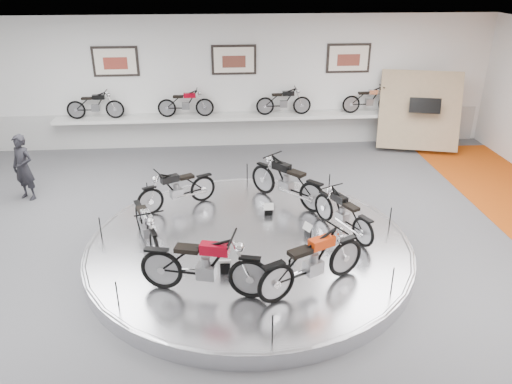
{
  "coord_description": "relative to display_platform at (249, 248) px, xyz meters",
  "views": [
    {
      "loc": [
        -0.54,
        -8.29,
        5.34
      ],
      "look_at": [
        0.16,
        0.6,
        1.24
      ],
      "focal_mm": 35.0,
      "sensor_mm": 36.0,
      "label": 1
    }
  ],
  "objects": [
    {
      "name": "poster_center",
      "position": [
        0.0,
        6.66,
        2.55
      ],
      "size": [
        1.35,
        0.06,
        0.88
      ],
      "primitive_type": "cube",
      "color": "white",
      "rests_on": "wall_back"
    },
    {
      "name": "bike_b",
      "position": [
        0.98,
        1.72,
        0.69
      ],
      "size": [
        1.71,
        1.79,
        1.08
      ],
      "primitive_type": null,
      "rotation": [
        0.0,
        0.0,
        2.31
      ],
      "color": "black",
      "rests_on": "display_platform"
    },
    {
      "name": "shelf_bike_b",
      "position": [
        -1.5,
        6.4,
        1.27
      ],
      "size": [
        1.22,
        0.43,
        0.73
      ],
      "primitive_type": null,
      "color": "maroon",
      "rests_on": "shelf"
    },
    {
      "name": "wall_back",
      "position": [
        0.0,
        6.7,
        1.85
      ],
      "size": [
        16.0,
        0.0,
        16.0
      ],
      "primitive_type": "plane",
      "rotation": [
        1.57,
        0.0,
        0.0
      ],
      "color": "white",
      "rests_on": "floor"
    },
    {
      "name": "bike_d",
      "position": [
        -1.98,
        -0.05,
        0.62
      ],
      "size": [
        1.06,
        1.68,
        0.93
      ],
      "primitive_type": null,
      "rotation": [
        0.0,
        0.0,
        5.06
      ],
      "color": "silver",
      "rests_on": "display_platform"
    },
    {
      "name": "poster_right",
      "position": [
        3.5,
        6.66,
        2.55
      ],
      "size": [
        1.35,
        0.06,
        0.88
      ],
      "primitive_type": "cube",
      "color": "white",
      "rests_on": "wall_back"
    },
    {
      "name": "shelf",
      "position": [
        0.0,
        6.4,
        0.85
      ],
      "size": [
        11.0,
        0.55,
        0.1
      ],
      "primitive_type": "cube",
      "color": "silver",
      "rests_on": "wall_back"
    },
    {
      "name": "dado_band",
      "position": [
        0.0,
        6.68,
        0.4
      ],
      "size": [
        15.68,
        0.04,
        1.1
      ],
      "primitive_type": "cube",
      "color": "#BCBCBA",
      "rests_on": "floor"
    },
    {
      "name": "poster_left",
      "position": [
        -3.5,
        6.66,
        2.55
      ],
      "size": [
        1.35,
        0.06,
        0.88
      ],
      "primitive_type": "cube",
      "color": "white",
      "rests_on": "wall_back"
    },
    {
      "name": "display_panel",
      "position": [
        5.6,
        5.8,
        1.1
      ],
      "size": [
        2.56,
        1.52,
        2.3
      ],
      "primitive_type": "cube",
      "rotation": [
        -0.35,
        0.0,
        -0.26
      ],
      "color": "tan",
      "rests_on": "floor"
    },
    {
      "name": "floor",
      "position": [
        0.0,
        -0.3,
        -0.15
      ],
      "size": [
        16.0,
        16.0,
        0.0
      ],
      "primitive_type": "plane",
      "color": "#4E4E50",
      "rests_on": "ground"
    },
    {
      "name": "visitor",
      "position": [
        -5.3,
        3.08,
        0.67
      ],
      "size": [
        0.71,
        0.63,
        1.64
      ],
      "primitive_type": "imported",
      "rotation": [
        0.0,
        0.0,
        -0.49
      ],
      "color": "black",
      "rests_on": "floor"
    },
    {
      "name": "shelf_bike_c",
      "position": [
        1.5,
        6.4,
        1.27
      ],
      "size": [
        1.22,
        0.43,
        0.73
      ],
      "primitive_type": null,
      "color": "black",
      "rests_on": "shelf"
    },
    {
      "name": "bike_e",
      "position": [
        -0.83,
        -1.64,
        0.71
      ],
      "size": [
        2.01,
        1.12,
        1.12
      ],
      "primitive_type": null,
      "rotation": [
        0.0,
        0.0,
        6.03
      ],
      "color": "maroon",
      "rests_on": "display_platform"
    },
    {
      "name": "bike_c",
      "position": [
        -1.5,
        1.65,
        0.62
      ],
      "size": [
        1.68,
        1.24,
        0.94
      ],
      "primitive_type": null,
      "rotation": [
        0.0,
        0.0,
        3.62
      ],
      "color": "black",
      "rests_on": "display_platform"
    },
    {
      "name": "ceiling",
      "position": [
        0.0,
        -0.3,
        3.85
      ],
      "size": [
        16.0,
        16.0,
        0.0
      ],
      "primitive_type": "plane",
      "rotation": [
        3.14,
        0.0,
        0.0
      ],
      "color": "white",
      "rests_on": "wall_back"
    },
    {
      "name": "bike_a",
      "position": [
        1.92,
        0.22,
        0.61
      ],
      "size": [
        1.18,
        1.64,
        0.91
      ],
      "primitive_type": null,
      "rotation": [
        0.0,
        0.0,
        2.03
      ],
      "color": "black",
      "rests_on": "display_platform"
    },
    {
      "name": "display_platform",
      "position": [
        0.0,
        0.0,
        0.0
      ],
      "size": [
        6.4,
        6.4,
        0.3
      ],
      "primitive_type": "cylinder",
      "color": "silver",
      "rests_on": "floor"
    },
    {
      "name": "bike_f",
      "position": [
        0.95,
        -1.64,
        0.69
      ],
      "size": [
        1.93,
        1.42,
        1.08
      ],
      "primitive_type": null,
      "rotation": [
        0.0,
        0.0,
        6.76
      ],
      "color": "red",
      "rests_on": "display_platform"
    },
    {
      "name": "shelf_bike_d",
      "position": [
        4.2,
        6.4,
        1.27
      ],
      "size": [
        1.22,
        0.43,
        0.73
      ],
      "primitive_type": null,
      "color": "silver",
      "rests_on": "shelf"
    },
    {
      "name": "platform_rim",
      "position": [
        0.0,
        0.0,
        0.12
      ],
      "size": [
        6.4,
        6.4,
        0.1
      ],
      "primitive_type": "torus",
      "color": "#B2B2BA",
      "rests_on": "display_platform"
    },
    {
      "name": "shelf_bike_a",
      "position": [
        -4.2,
        6.4,
        1.27
      ],
      "size": [
        1.22,
        0.43,
        0.73
      ],
      "primitive_type": null,
      "color": "black",
      "rests_on": "shelf"
    }
  ]
}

